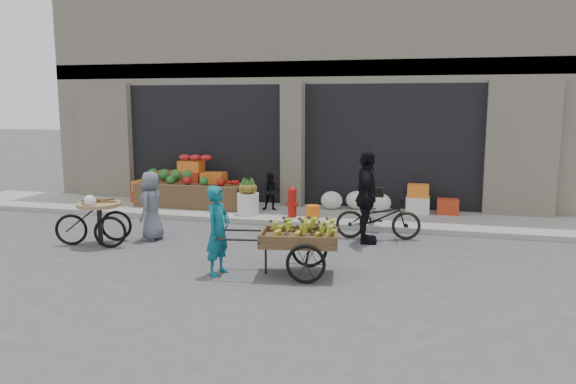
% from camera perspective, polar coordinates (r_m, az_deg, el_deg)
% --- Properties ---
extents(ground, '(80.00, 80.00, 0.00)m').
position_cam_1_polar(ground, '(9.97, -6.59, -7.08)').
color(ground, '#424244').
rests_on(ground, ground).
extents(sidewalk, '(18.00, 2.20, 0.12)m').
position_cam_1_polar(sidewalk, '(13.74, -0.43, -2.24)').
color(sidewalk, gray).
rests_on(sidewalk, ground).
extents(building, '(14.00, 6.45, 7.00)m').
position_cam_1_polar(building, '(17.31, 3.00, 11.11)').
color(building, beige).
rests_on(building, ground).
extents(fruit_display, '(3.10, 1.12, 1.24)m').
position_cam_1_polar(fruit_display, '(14.73, -9.52, 0.82)').
color(fruit_display, '#B43419').
rests_on(fruit_display, sidewalk).
extents(pineapple_bin, '(0.52, 0.52, 0.50)m').
position_cam_1_polar(pineapple_bin, '(13.43, -4.07, -1.19)').
color(pineapple_bin, silver).
rests_on(pineapple_bin, sidewalk).
extents(fire_hydrant, '(0.22, 0.22, 0.71)m').
position_cam_1_polar(fire_hydrant, '(13.05, 0.43, -0.87)').
color(fire_hydrant, '#A5140F').
rests_on(fire_hydrant, sidewalk).
extents(orange_bucket, '(0.32, 0.32, 0.30)m').
position_cam_1_polar(orange_bucket, '(12.94, 2.52, -2.02)').
color(orange_bucket, orange).
rests_on(orange_bucket, sidewalk).
extents(right_bay_goods, '(3.35, 0.60, 0.70)m').
position_cam_1_polar(right_bay_goods, '(13.84, 10.74, -0.85)').
color(right_bay_goods, silver).
rests_on(right_bay_goods, sidewalk).
extents(seated_person, '(0.51, 0.43, 0.93)m').
position_cam_1_polar(seated_person, '(13.84, -1.72, 0.04)').
color(seated_person, black).
rests_on(seated_person, sidewalk).
extents(banana_cart, '(2.20, 1.16, 0.88)m').
position_cam_1_polar(banana_cart, '(9.03, 0.85, -4.53)').
color(banana_cart, brown).
rests_on(banana_cart, ground).
extents(vendor_woman, '(0.44, 0.58, 1.45)m').
position_cam_1_polar(vendor_woman, '(9.12, -7.12, -3.91)').
color(vendor_woman, '#0E6070').
rests_on(vendor_woman, ground).
extents(tricycle_cart, '(1.45, 1.08, 0.95)m').
position_cam_1_polar(tricycle_cart, '(11.55, -18.64, -2.36)').
color(tricycle_cart, '#9E7F51').
rests_on(tricycle_cart, ground).
extents(vendor_grey, '(0.47, 0.70, 1.39)m').
position_cam_1_polar(vendor_grey, '(11.67, -13.70, -1.37)').
color(vendor_grey, slate).
rests_on(vendor_grey, ground).
extents(bicycle, '(1.78, 0.83, 0.90)m').
position_cam_1_polar(bicycle, '(11.59, 9.14, -2.54)').
color(bicycle, black).
rests_on(bicycle, ground).
extents(cyclist, '(0.59, 1.13, 1.84)m').
position_cam_1_polar(cyclist, '(11.13, 7.98, -0.53)').
color(cyclist, black).
rests_on(cyclist, ground).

